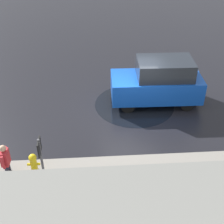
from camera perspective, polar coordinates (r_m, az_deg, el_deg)
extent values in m
plane|color=black|center=(13.34, 3.43, -0.39)|extent=(60.00, 60.00, 0.00)
cube|color=gray|center=(10.22, 6.25, -13.94)|extent=(24.00, 3.20, 0.04)
cube|color=blue|center=(13.84, 8.02, 4.60)|extent=(3.93, 1.78, 0.99)
cube|color=#1E232B|center=(13.48, 9.63, 7.85)|extent=(2.37, 1.54, 0.77)
cylinder|color=black|center=(13.32, 2.89, 1.13)|extent=(0.60, 0.23, 0.60)
cylinder|color=black|center=(14.53, 2.39, 4.24)|extent=(0.60, 0.23, 0.60)
cylinder|color=black|center=(13.80, 13.60, 1.38)|extent=(0.60, 0.23, 0.60)
cylinder|color=black|center=(14.96, 12.29, 4.39)|extent=(0.60, 0.23, 0.60)
cylinder|color=gold|center=(10.80, -14.06, -9.52)|extent=(0.22, 0.22, 0.62)
sphere|color=gold|center=(10.55, -14.34, -8.11)|extent=(0.26, 0.26, 0.26)
cylinder|color=gold|center=(10.72, -13.27, -9.23)|extent=(0.10, 0.09, 0.09)
cylinder|color=gold|center=(10.78, -14.96, -9.24)|extent=(0.10, 0.09, 0.09)
cylinder|color=#2D2D2D|center=(10.99, -13.85, -10.57)|extent=(0.31, 0.31, 0.06)
cube|color=#B2262D|center=(10.74, -19.01, -7.87)|extent=(0.25, 0.36, 0.55)
sphere|color=tan|center=(10.50, -19.40, -6.31)|extent=(0.22, 0.22, 0.22)
cylinder|color=#1E1E2D|center=(11.13, -18.42, -9.46)|extent=(0.13, 0.13, 0.45)
cylinder|color=#1E1E2D|center=(11.01, -18.63, -10.11)|extent=(0.13, 0.13, 0.45)
cylinder|color=#B2262D|center=(10.91, -18.73, -7.02)|extent=(0.09, 0.09, 0.50)
cylinder|color=#B2262D|center=(10.57, -19.30, -8.74)|extent=(0.09, 0.09, 0.50)
cylinder|color=#B7BABF|center=(9.02, 13.12, -18.88)|extent=(0.04, 0.04, 1.05)
cylinder|color=#B7BABF|center=(8.47, 7.87, -17.61)|extent=(8.34, 0.04, 0.04)
cylinder|color=#B7BABF|center=(8.81, 7.64, -19.29)|extent=(8.34, 0.04, 0.04)
cylinder|color=#4C4C51|center=(9.25, -12.38, -10.67)|extent=(0.07, 0.07, 2.40)
cube|color=black|center=(8.61, -13.15, -6.21)|extent=(0.04, 0.44, 0.44)
cylinder|color=black|center=(13.99, 4.10, 1.43)|extent=(3.53, 3.53, 0.01)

